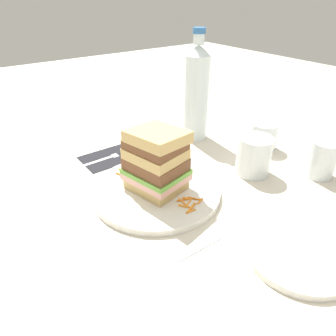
{
  "coord_description": "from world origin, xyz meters",
  "views": [
    {
      "loc": [
        0.46,
        -0.31,
        0.39
      ],
      "look_at": [
        0.0,
        0.02,
        0.05
      ],
      "focal_mm": 33.07,
      "sensor_mm": 36.0,
      "label": 1
    }
  ],
  "objects_px": {
    "fork": "(104,158)",
    "napkin_dark": "(112,156)",
    "empty_tumbler_1": "(263,136)",
    "juice_glass": "(253,157)",
    "empty_tumbler_0": "(322,159)",
    "water_bottle": "(196,93)",
    "sandwich": "(157,161)",
    "main_plate": "(157,191)",
    "knife": "(218,236)",
    "side_plate": "(298,252)"
  },
  "relations": [
    {
      "from": "fork",
      "to": "napkin_dark",
      "type": "bearing_deg",
      "value": 91.17
    },
    {
      "from": "empty_tumbler_1",
      "to": "juice_glass",
      "type": "bearing_deg",
      "value": -60.27
    },
    {
      "from": "fork",
      "to": "empty_tumbler_0",
      "type": "xyz_separation_m",
      "value": [
        0.38,
        0.38,
        0.04
      ]
    },
    {
      "from": "empty_tumbler_0",
      "to": "empty_tumbler_1",
      "type": "height_order",
      "value": "empty_tumbler_0"
    },
    {
      "from": "napkin_dark",
      "to": "fork",
      "type": "relative_size",
      "value": 0.94
    },
    {
      "from": "napkin_dark",
      "to": "water_bottle",
      "type": "height_order",
      "value": "water_bottle"
    },
    {
      "from": "juice_glass",
      "to": "empty_tumbler_1",
      "type": "bearing_deg",
      "value": 119.73
    },
    {
      "from": "sandwich",
      "to": "empty_tumbler_0",
      "type": "distance_m",
      "value": 0.39
    },
    {
      "from": "main_plate",
      "to": "water_bottle",
      "type": "xyz_separation_m",
      "value": [
        -0.18,
        0.26,
        0.13
      ]
    },
    {
      "from": "main_plate",
      "to": "empty_tumbler_0",
      "type": "distance_m",
      "value": 0.39
    },
    {
      "from": "empty_tumbler_0",
      "to": "empty_tumbler_1",
      "type": "xyz_separation_m",
      "value": [
        -0.18,
        0.01,
        -0.01
      ]
    },
    {
      "from": "fork",
      "to": "empty_tumbler_0",
      "type": "relative_size",
      "value": 1.87
    },
    {
      "from": "knife",
      "to": "water_bottle",
      "type": "distance_m",
      "value": 0.45
    },
    {
      "from": "empty_tumbler_0",
      "to": "side_plate",
      "type": "height_order",
      "value": "empty_tumbler_0"
    },
    {
      "from": "main_plate",
      "to": "sandwich",
      "type": "distance_m",
      "value": 0.07
    },
    {
      "from": "empty_tumbler_1",
      "to": "side_plate",
      "type": "height_order",
      "value": "empty_tumbler_1"
    },
    {
      "from": "juice_glass",
      "to": "side_plate",
      "type": "bearing_deg",
      "value": -32.44
    },
    {
      "from": "sandwich",
      "to": "knife",
      "type": "bearing_deg",
      "value": 4.23
    },
    {
      "from": "juice_glass",
      "to": "empty_tumbler_1",
      "type": "height_order",
      "value": "juice_glass"
    },
    {
      "from": "napkin_dark",
      "to": "juice_glass",
      "type": "relative_size",
      "value": 1.69
    },
    {
      "from": "fork",
      "to": "empty_tumbler_0",
      "type": "distance_m",
      "value": 0.53
    },
    {
      "from": "empty_tumbler_0",
      "to": "side_plate",
      "type": "relative_size",
      "value": 0.48
    },
    {
      "from": "fork",
      "to": "water_bottle",
      "type": "height_order",
      "value": "water_bottle"
    },
    {
      "from": "empty_tumbler_0",
      "to": "empty_tumbler_1",
      "type": "distance_m",
      "value": 0.18
    },
    {
      "from": "empty_tumbler_0",
      "to": "water_bottle",
      "type": "bearing_deg",
      "value": -164.4
    },
    {
      "from": "fork",
      "to": "empty_tumbler_1",
      "type": "relative_size",
      "value": 2.26
    },
    {
      "from": "empty_tumbler_1",
      "to": "side_plate",
      "type": "xyz_separation_m",
      "value": [
        0.3,
        -0.27,
        -0.03
      ]
    },
    {
      "from": "knife",
      "to": "empty_tumbler_1",
      "type": "height_order",
      "value": "empty_tumbler_1"
    },
    {
      "from": "napkin_dark",
      "to": "knife",
      "type": "height_order",
      "value": "same"
    },
    {
      "from": "main_plate",
      "to": "side_plate",
      "type": "relative_size",
      "value": 1.5
    },
    {
      "from": "napkin_dark",
      "to": "empty_tumbler_0",
      "type": "height_order",
      "value": "empty_tumbler_0"
    },
    {
      "from": "main_plate",
      "to": "sandwich",
      "type": "relative_size",
      "value": 1.98
    },
    {
      "from": "knife",
      "to": "side_plate",
      "type": "bearing_deg",
      "value": 35.6
    },
    {
      "from": "sandwich",
      "to": "knife",
      "type": "relative_size",
      "value": 0.7
    },
    {
      "from": "main_plate",
      "to": "sandwich",
      "type": "xyz_separation_m",
      "value": [
        0.0,
        0.0,
        0.07
      ]
    },
    {
      "from": "sandwich",
      "to": "fork",
      "type": "distance_m",
      "value": 0.22
    },
    {
      "from": "empty_tumbler_0",
      "to": "knife",
      "type": "bearing_deg",
      "value": -88.05
    },
    {
      "from": "juice_glass",
      "to": "water_bottle",
      "type": "height_order",
      "value": "water_bottle"
    },
    {
      "from": "fork",
      "to": "juice_glass",
      "type": "xyz_separation_m",
      "value": [
        0.27,
        0.26,
        0.04
      ]
    },
    {
      "from": "empty_tumbler_0",
      "to": "main_plate",
      "type": "bearing_deg",
      "value": -115.16
    },
    {
      "from": "napkin_dark",
      "to": "knife",
      "type": "bearing_deg",
      "value": 2.21
    },
    {
      "from": "water_bottle",
      "to": "empty_tumbler_0",
      "type": "relative_size",
      "value": 3.39
    },
    {
      "from": "fork",
      "to": "empty_tumbler_1",
      "type": "xyz_separation_m",
      "value": [
        0.2,
        0.39,
        0.03
      ]
    },
    {
      "from": "empty_tumbler_1",
      "to": "fork",
      "type": "bearing_deg",
      "value": -117.32
    },
    {
      "from": "juice_glass",
      "to": "empty_tumbler_0",
      "type": "relative_size",
      "value": 1.04
    },
    {
      "from": "water_bottle",
      "to": "juice_glass",
      "type": "bearing_deg",
      "value": -5.15
    },
    {
      "from": "main_plate",
      "to": "napkin_dark",
      "type": "bearing_deg",
      "value": -179.52
    },
    {
      "from": "water_bottle",
      "to": "side_plate",
      "type": "bearing_deg",
      "value": -19.55
    },
    {
      "from": "empty_tumbler_0",
      "to": "empty_tumbler_1",
      "type": "bearing_deg",
      "value": 177.25
    },
    {
      "from": "napkin_dark",
      "to": "fork",
      "type": "xyz_separation_m",
      "value": [
        0.0,
        -0.02,
        0.0
      ]
    }
  ]
}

